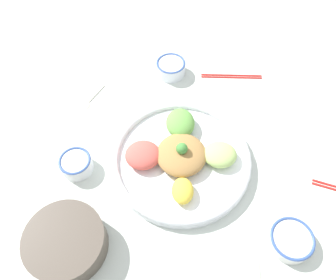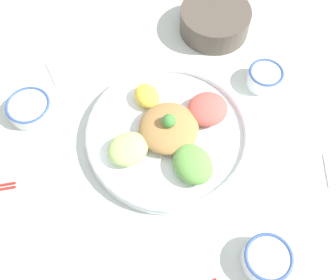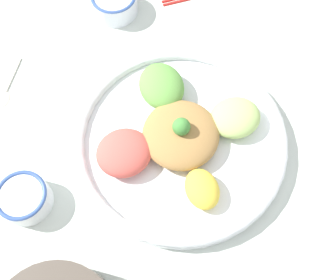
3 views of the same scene
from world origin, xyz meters
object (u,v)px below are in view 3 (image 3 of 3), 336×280
Objects in this scene: sauce_bowl_red at (24,198)px; serving_spoon_extra at (5,89)px; rice_bowl_blue at (114,2)px; salad_platter at (179,137)px.

serving_spoon_extra is (-0.11, -0.22, -0.02)m from sauce_bowl_red.
rice_bowl_blue is 0.85× the size of serving_spoon_extra.
salad_platter is 4.42× the size of sauce_bowl_red.
rice_bowl_blue is at bearing -34.03° from serving_spoon_extra.
salad_platter is 0.37m from serving_spoon_extra.
sauce_bowl_red is at bearing -21.69° from salad_platter.
rice_bowl_blue is (-0.40, -0.22, 0.00)m from sauce_bowl_red.
sauce_bowl_red is at bearing -148.48° from serving_spoon_extra.
salad_platter reaches higher than serving_spoon_extra.
sauce_bowl_red is 0.46m from rice_bowl_blue.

